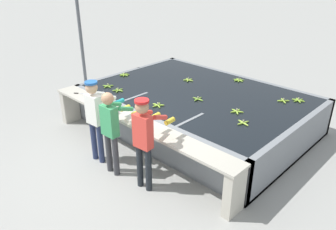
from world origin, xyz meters
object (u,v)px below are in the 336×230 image
banana_bunch_floating_5 (243,123)px  support_post_left (81,41)px  banana_bunch_floating_3 (108,86)px  banana_bunch_floating_9 (237,111)px  banana_bunch_floating_7 (124,75)px  banana_bunch_floating_0 (298,100)px  banana_bunch_floating_2 (283,101)px  banana_bunch_floating_1 (239,80)px  banana_bunch_floating_6 (118,90)px  worker_2 (144,136)px  worker_0 (96,114)px  banana_bunch_floating_8 (188,80)px  banana_bunch_floating_10 (158,105)px  banana_bunch_floating_4 (198,99)px  worker_1 (112,126)px  knife_0 (79,93)px

banana_bunch_floating_5 → support_post_left: 5.32m
banana_bunch_floating_3 → banana_bunch_floating_9: same height
banana_bunch_floating_7 → banana_bunch_floating_9: same height
banana_bunch_floating_5 → support_post_left: support_post_left is taller
banana_bunch_floating_0 → banana_bunch_floating_2: same height
banana_bunch_floating_1 → banana_bunch_floating_3: size_ratio=1.02×
banana_bunch_floating_0 → banana_bunch_floating_6: 4.05m
banana_bunch_floating_0 → worker_2: bearing=-105.8°
banana_bunch_floating_7 → support_post_left: 1.65m
worker_0 → banana_bunch_floating_0: size_ratio=5.87×
banana_bunch_floating_1 → banana_bunch_floating_8: same height
banana_bunch_floating_10 → banana_bunch_floating_5: bearing=17.1°
banana_bunch_floating_10 → support_post_left: support_post_left is taller
worker_0 → banana_bunch_floating_4: bearing=71.8°
worker_2 → support_post_left: size_ratio=0.52×
worker_1 → banana_bunch_floating_9: size_ratio=5.83×
worker_0 → worker_1: bearing=-5.5°
banana_bunch_floating_6 → banana_bunch_floating_7: size_ratio=0.99×
banana_bunch_floating_9 → worker_0: bearing=-127.4°
banana_bunch_floating_2 → worker_2: bearing=-103.4°
banana_bunch_floating_3 → banana_bunch_floating_5: size_ratio=0.99×
worker_0 → banana_bunch_floating_2: (2.10, 3.37, -0.14)m
banana_bunch_floating_1 → banana_bunch_floating_9: bearing=-58.1°
banana_bunch_floating_7 → banana_bunch_floating_2: bearing=18.1°
banana_bunch_floating_1 → knife_0: (-2.12, -3.32, -0.01)m
banana_bunch_floating_4 → banana_bunch_floating_5: 1.38m
worker_0 → banana_bunch_floating_1: 3.91m
worker_0 → support_post_left: 3.73m
knife_0 → banana_bunch_floating_8: bearing=63.8°
worker_1 → banana_bunch_floating_8: bearing=105.2°
banana_bunch_floating_5 → banana_bunch_floating_6: size_ratio=1.00×
banana_bunch_floating_5 → banana_bunch_floating_4: bearing=166.9°
worker_2 → banana_bunch_floating_8: bearing=118.3°
banana_bunch_floating_3 → banana_bunch_floating_4: (2.09, 0.88, 0.00)m
worker_0 → banana_bunch_floating_9: bearing=52.6°
banana_bunch_floating_9 → banana_bunch_floating_8: bearing=158.4°
worker_0 → knife_0: bearing=159.7°
worker_1 → worker_2: bearing=7.5°
worker_2 → banana_bunch_floating_4: 2.20m
banana_bunch_floating_2 → banana_bunch_floating_8: bearing=-170.5°
worker_0 → knife_0: (-1.47, 0.54, -0.14)m
banana_bunch_floating_4 → banana_bunch_floating_5: (1.35, -0.31, 0.00)m
worker_1 → banana_bunch_floating_1: worker_1 is taller
banana_bunch_floating_5 → banana_bunch_floating_0: bearing=81.5°
banana_bunch_floating_4 → banana_bunch_floating_9: same height
banana_bunch_floating_5 → knife_0: size_ratio=0.92×
worker_2 → banana_bunch_floating_0: (1.01, 3.58, -0.15)m
banana_bunch_floating_2 → banana_bunch_floating_4: bearing=-138.9°
banana_bunch_floating_2 → banana_bunch_floating_9: size_ratio=0.82×
banana_bunch_floating_0 → banana_bunch_floating_1: same height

